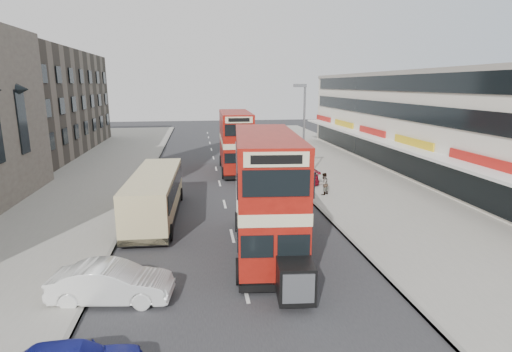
{
  "coord_description": "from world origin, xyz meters",
  "views": [
    {
      "loc": [
        -1.71,
        -12.48,
        8.08
      ],
      "look_at": [
        0.99,
        5.82,
        3.83
      ],
      "focal_mm": 28.01,
      "sensor_mm": 36.0,
      "label": 1
    }
  ],
  "objects_px": {
    "pedestrian_near": "(324,184)",
    "street_lamp": "(303,127)",
    "cyclist": "(263,175)",
    "car_right_b": "(280,172)",
    "bus_main": "(266,193)",
    "car_right_a": "(290,179)",
    "coach": "(155,194)",
    "pedestrian_far": "(295,151)",
    "bus_second": "(236,141)",
    "car_left_front": "(112,283)"
  },
  "relations": [
    {
      "from": "coach",
      "to": "pedestrian_far",
      "type": "bearing_deg",
      "value": 55.44
    },
    {
      "from": "pedestrian_near",
      "to": "pedestrian_far",
      "type": "height_order",
      "value": "pedestrian_far"
    },
    {
      "from": "street_lamp",
      "to": "bus_main",
      "type": "relative_size",
      "value": 0.78
    },
    {
      "from": "street_lamp",
      "to": "pedestrian_near",
      "type": "relative_size",
      "value": 4.93
    },
    {
      "from": "pedestrian_near",
      "to": "pedestrian_far",
      "type": "distance_m",
      "value": 14.58
    },
    {
      "from": "pedestrian_near",
      "to": "car_right_a",
      "type": "bearing_deg",
      "value": -94.05
    },
    {
      "from": "bus_main",
      "to": "bus_second",
      "type": "relative_size",
      "value": 1.06
    },
    {
      "from": "street_lamp",
      "to": "bus_main",
      "type": "height_order",
      "value": "street_lamp"
    },
    {
      "from": "bus_second",
      "to": "cyclist",
      "type": "relative_size",
      "value": 5.05
    },
    {
      "from": "bus_main",
      "to": "car_left_front",
      "type": "height_order",
      "value": "bus_main"
    },
    {
      "from": "pedestrian_near",
      "to": "pedestrian_far",
      "type": "relative_size",
      "value": 0.91
    },
    {
      "from": "car_right_b",
      "to": "cyclist",
      "type": "relative_size",
      "value": 2.22
    },
    {
      "from": "car_left_front",
      "to": "pedestrian_far",
      "type": "bearing_deg",
      "value": -19.34
    },
    {
      "from": "car_right_b",
      "to": "cyclist",
      "type": "distance_m",
      "value": 1.94
    },
    {
      "from": "cyclist",
      "to": "car_left_front",
      "type": "bearing_deg",
      "value": -110.95
    },
    {
      "from": "bus_second",
      "to": "pedestrian_far",
      "type": "relative_size",
      "value": 5.44
    },
    {
      "from": "bus_main",
      "to": "pedestrian_far",
      "type": "relative_size",
      "value": 5.76
    },
    {
      "from": "coach",
      "to": "cyclist",
      "type": "bearing_deg",
      "value": 47.75
    },
    {
      "from": "car_left_front",
      "to": "car_right_b",
      "type": "height_order",
      "value": "car_left_front"
    },
    {
      "from": "bus_main",
      "to": "bus_second",
      "type": "distance_m",
      "value": 18.91
    },
    {
      "from": "bus_main",
      "to": "car_right_b",
      "type": "height_order",
      "value": "bus_main"
    },
    {
      "from": "pedestrian_near",
      "to": "street_lamp",
      "type": "bearing_deg",
      "value": -111.75
    },
    {
      "from": "bus_second",
      "to": "car_right_b",
      "type": "height_order",
      "value": "bus_second"
    },
    {
      "from": "coach",
      "to": "car_right_a",
      "type": "distance_m",
      "value": 11.65
    },
    {
      "from": "pedestrian_far",
      "to": "street_lamp",
      "type": "bearing_deg",
      "value": -112.58
    },
    {
      "from": "street_lamp",
      "to": "coach",
      "type": "distance_m",
      "value": 13.02
    },
    {
      "from": "bus_main",
      "to": "pedestrian_far",
      "type": "distance_m",
      "value": 24.84
    },
    {
      "from": "bus_main",
      "to": "coach",
      "type": "xyz_separation_m",
      "value": [
        -5.86,
        5.93,
        -1.42
      ]
    },
    {
      "from": "street_lamp",
      "to": "car_left_front",
      "type": "distance_m",
      "value": 20.19
    },
    {
      "from": "cyclist",
      "to": "pedestrian_near",
      "type": "bearing_deg",
      "value": -49.0
    },
    {
      "from": "car_right_a",
      "to": "bus_main",
      "type": "bearing_deg",
      "value": -22.63
    },
    {
      "from": "bus_main",
      "to": "pedestrian_far",
      "type": "height_order",
      "value": "bus_main"
    },
    {
      "from": "bus_second",
      "to": "pedestrian_far",
      "type": "distance_m",
      "value": 8.62
    },
    {
      "from": "car_left_front",
      "to": "pedestrian_near",
      "type": "bearing_deg",
      "value": -36.48
    },
    {
      "from": "cyclist",
      "to": "car_right_b",
      "type": "bearing_deg",
      "value": 37.96
    },
    {
      "from": "car_right_a",
      "to": "street_lamp",
      "type": "bearing_deg",
      "value": 97.55
    },
    {
      "from": "car_right_a",
      "to": "car_right_b",
      "type": "height_order",
      "value": "car_right_a"
    },
    {
      "from": "street_lamp",
      "to": "pedestrian_far",
      "type": "distance_m",
      "value": 12.19
    },
    {
      "from": "coach",
      "to": "car_left_front",
      "type": "relative_size",
      "value": 2.22
    },
    {
      "from": "coach",
      "to": "pedestrian_near",
      "type": "distance_m",
      "value": 12.18
    },
    {
      "from": "bus_main",
      "to": "car_right_a",
      "type": "height_order",
      "value": "bus_main"
    },
    {
      "from": "coach",
      "to": "car_right_b",
      "type": "xyz_separation_m",
      "value": [
        9.72,
        9.33,
        -0.95
      ]
    },
    {
      "from": "street_lamp",
      "to": "pedestrian_near",
      "type": "bearing_deg",
      "value": -75.02
    },
    {
      "from": "car_right_a",
      "to": "pedestrian_far",
      "type": "distance_m",
      "value": 12.06
    },
    {
      "from": "pedestrian_far",
      "to": "cyclist",
      "type": "distance_m",
      "value": 10.73
    },
    {
      "from": "coach",
      "to": "cyclist",
      "type": "height_order",
      "value": "coach"
    },
    {
      "from": "street_lamp",
      "to": "bus_second",
      "type": "bearing_deg",
      "value": 125.28
    },
    {
      "from": "bus_main",
      "to": "cyclist",
      "type": "bearing_deg",
      "value": -93.69
    },
    {
      "from": "coach",
      "to": "car_left_front",
      "type": "xyz_separation_m",
      "value": [
        -0.73,
        -9.65,
        -0.81
      ]
    },
    {
      "from": "coach",
      "to": "car_right_b",
      "type": "distance_m",
      "value": 13.51
    }
  ]
}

